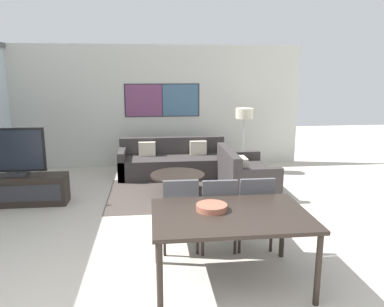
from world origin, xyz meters
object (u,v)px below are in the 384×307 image
coffee_table (178,179)px  fruit_bowl (212,207)px  dining_chair_centre (218,211)px  tv_console (19,190)px  dining_chair_left (180,211)px  sofa_main (173,163)px  television (15,153)px  dining_table (230,220)px  floor_lamp (244,117)px  sofa_side (243,176)px  dining_chair_right (254,209)px

coffee_table → fruit_bowl: 2.97m
fruit_bowl → dining_chair_centre: bearing=73.7°
dining_chair_centre → fruit_bowl: 0.71m
tv_console → dining_chair_left: size_ratio=1.68×
dining_chair_centre → sofa_main: bearing=95.2°
television → sofa_main: size_ratio=0.42×
dining_table → floor_lamp: 4.60m
fruit_bowl → dining_chair_left: bearing=112.5°
television → tv_console: bearing=-90.0°
sofa_side → floor_lamp: (0.33, 1.32, 0.95)m
dining_chair_left → dining_chair_right: (0.92, -0.04, 0.00)m
dining_chair_centre → floor_lamp: 3.95m
floor_lamp → sofa_main: bearing=-176.3°
dining_chair_right → sofa_side: bearing=79.1°
television → sofa_side: television is taller
dining_chair_right → floor_lamp: 3.81m
sofa_main → dining_chair_left: size_ratio=2.42×
fruit_bowl → floor_lamp: 4.55m
television → dining_chair_right: television is taller
dining_chair_right → floor_lamp: floor_lamp is taller
tv_console → dining_chair_centre: bearing=-33.7°
floor_lamp → dining_chair_right: bearing=-102.1°
coffee_table → dining_chair_right: size_ratio=1.04×
dining_table → dining_chair_centre: dining_chair_centre is taller
floor_lamp → dining_table: bearing=-105.8°
coffee_table → dining_chair_left: bearing=-93.5°
dining_chair_centre → fruit_bowl: (-0.18, -0.62, 0.29)m
coffee_table → dining_table: dining_table is taller
sofa_main → dining_chair_right: dining_chair_right is taller
fruit_bowl → floor_lamp: (1.43, 4.30, 0.41)m
sofa_main → dining_chair_left: 3.54m
sofa_main → dining_chair_right: (0.78, -3.56, 0.26)m
sofa_main → floor_lamp: 1.84m
dining_chair_centre → dining_table: bearing=-90.0°
tv_console → fruit_bowl: size_ratio=4.87×
sofa_side → sofa_main: bearing=45.4°
tv_console → television: (-0.00, 0.00, 0.65)m
sofa_side → fruit_bowl: fruit_bowl is taller
television → coffee_table: bearing=5.9°
coffee_table → television: bearing=-174.1°
dining_table → dining_chair_left: dining_chair_left is taller
sofa_main → sofa_side: same height
dining_chair_right → dining_table: bearing=-121.8°
coffee_table → floor_lamp: size_ratio=0.70×
television → dining_chair_centre: bearing=-33.7°
dining_chair_left → dining_chair_right: bearing=-2.3°
sofa_side → fruit_bowl: size_ratio=4.60×
dining_chair_left → dining_chair_centre: 0.46m
tv_console → floor_lamp: floor_lamp is taller
tv_console → sofa_side: sofa_side is taller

